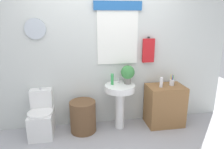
{
  "coord_description": "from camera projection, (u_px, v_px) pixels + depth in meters",
  "views": [
    {
      "loc": [
        -0.43,
        -2.19,
        1.83
      ],
      "look_at": [
        0.08,
        0.8,
        0.97
      ],
      "focal_mm": 32.36,
      "sensor_mm": 36.0,
      "label": 1
    }
  ],
  "objects": [
    {
      "name": "lotion_bottle",
      "position": [
        161.0,
        82.0,
        3.35
      ],
      "size": [
        0.05,
        0.05,
        0.17
      ],
      "primitive_type": "cylinder",
      "color": "white",
      "rests_on": "wooden_cabinet"
    },
    {
      "name": "faucet",
      "position": [
        119.0,
        80.0,
        3.38
      ],
      "size": [
        0.03,
        0.03,
        0.1
      ],
      "primitive_type": "cylinder",
      "color": "silver",
      "rests_on": "pedestal_sink"
    },
    {
      "name": "potted_plant",
      "position": [
        128.0,
        73.0,
        3.31
      ],
      "size": [
        0.23,
        0.23,
        0.31
      ],
      "color": "slate",
      "rests_on": "pedestal_sink"
    },
    {
      "name": "laundry_hamper",
      "position": [
        83.0,
        116.0,
        3.32
      ],
      "size": [
        0.42,
        0.42,
        0.52
      ],
      "primitive_type": "cylinder",
      "color": "brown",
      "rests_on": "ground_plane"
    },
    {
      "name": "toilet",
      "position": [
        42.0,
        118.0,
        3.24
      ],
      "size": [
        0.38,
        0.51,
        0.74
      ],
      "color": "white",
      "rests_on": "ground_plane"
    },
    {
      "name": "toothbrush_cup",
      "position": [
        172.0,
        82.0,
        3.45
      ],
      "size": [
        0.08,
        0.08,
        0.18
      ],
      "color": "silver",
      "rests_on": "wooden_cabinet"
    },
    {
      "name": "wooden_cabinet",
      "position": [
        165.0,
        105.0,
        3.52
      ],
      "size": [
        0.62,
        0.44,
        0.71
      ],
      "primitive_type": "cube",
      "color": "olive",
      "rests_on": "ground_plane"
    },
    {
      "name": "soap_bottle",
      "position": [
        112.0,
        79.0,
        3.28
      ],
      "size": [
        0.05,
        0.05,
        0.18
      ],
      "primitive_type": "cylinder",
      "color": "green",
      "rests_on": "pedestal_sink"
    },
    {
      "name": "back_wall",
      "position": [
        104.0,
        50.0,
        3.38
      ],
      "size": [
        4.4,
        0.18,
        2.6
      ],
      "color": "silver",
      "rests_on": "ground_plane"
    },
    {
      "name": "pedestal_sink",
      "position": [
        120.0,
        96.0,
        3.33
      ],
      "size": [
        0.5,
        0.5,
        0.77
      ],
      "color": "white",
      "rests_on": "ground_plane"
    }
  ]
}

